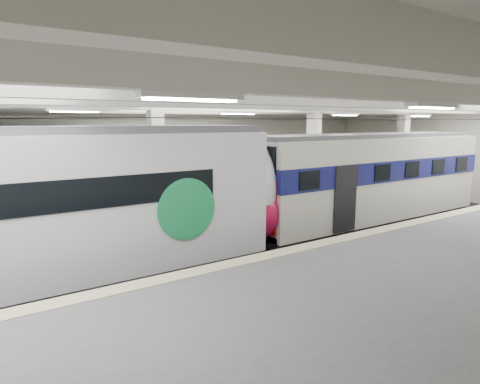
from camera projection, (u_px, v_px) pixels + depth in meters
station_hall at (302, 164)px, 12.78m from camera, size 36.00×24.00×5.75m
modern_emu at (89, 210)px, 11.02m from camera, size 13.87×2.86×4.47m
older_rer at (369, 179)px, 17.37m from camera, size 12.21×2.70×4.08m
far_train at (2, 189)px, 14.60m from camera, size 12.91×2.66×4.16m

